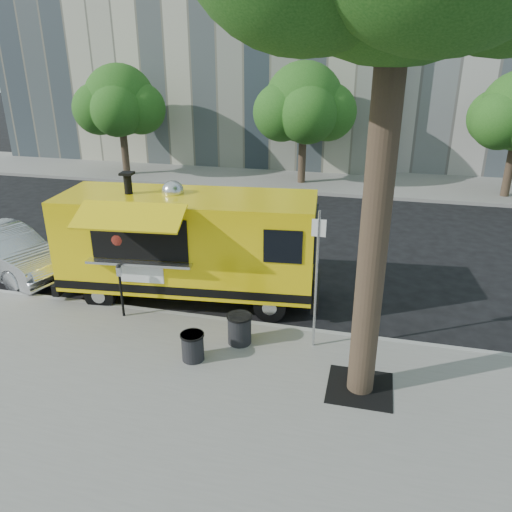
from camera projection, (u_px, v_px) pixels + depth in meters
The scene contains 13 objects.
ground at pixel (260, 309), 12.46m from camera, with size 120.00×120.00×0.00m, color black.
sidewalk at pixel (207, 410), 8.84m from camera, with size 60.00×6.00×0.15m, color gray.
curb at pixel (250, 325), 11.60m from camera, with size 60.00×0.14×0.16m, color #999993.
far_sidewalk at pixel (324, 181), 24.56m from camera, with size 60.00×5.00×0.15m, color gray.
tree_well at pixel (360, 388), 9.31m from camera, with size 1.20×1.20×0.02m, color black.
far_tree_a at pixel (120, 100), 24.31m from camera, with size 3.42×3.42×5.36m.
far_tree_b at pixel (304, 103), 22.64m from camera, with size 3.60×3.60×5.50m.
sign_post at pixel (317, 273), 10.02m from camera, with size 0.28×0.06×3.00m.
parking_meter at pixel (120, 284), 11.55m from camera, with size 0.11×0.11×1.33m.
food_truck at pixel (187, 243), 12.46m from camera, with size 6.77×3.55×3.25m.
sedan at pixel (5, 252), 14.15m from camera, with size 1.48×4.23×1.39m, color #B7B8BF.
trash_bin_left at pixel (193, 346), 10.07m from camera, with size 0.49×0.49×0.59m.
trash_bin_right at pixel (239, 328), 10.64m from camera, with size 0.55×0.55×0.66m.
Camera 1 is at (2.57, -10.72, 5.96)m, focal length 35.00 mm.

